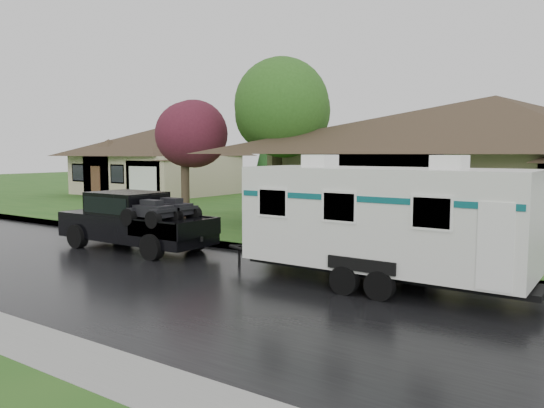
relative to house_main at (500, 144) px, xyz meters
The scene contains 11 objects.
ground 14.48m from the house_main, 99.41° to the right, with size 140.00×140.00×0.00m, color #26581B.
road 16.40m from the house_main, 98.24° to the right, with size 140.00×8.00×0.01m, color black.
curb 12.32m from the house_main, 101.19° to the right, with size 140.00×0.50×0.15m, color gray.
lawn 4.36m from the house_main, 153.11° to the left, with size 140.00×26.00×0.15m, color #26581B.
house_main is the anchor object (origin of this frame).
house_far 24.17m from the house_main, behind, with size 10.80×8.64×5.80m.
tree_left_green 10.04m from the house_main, 146.83° to the right, with size 4.27×4.27×7.06m.
tree_red 14.30m from the house_main, 149.98° to the right, with size 3.33×3.33×5.51m.
shrub_row 5.42m from the house_main, 93.69° to the right, with size 13.60×1.00×1.00m.
pickup_truck 16.27m from the house_main, 122.31° to the right, with size 5.70×2.17×1.90m.
travel_trailer 13.72m from the house_main, 89.09° to the right, with size 7.03×2.47×3.15m.
Camera 1 is at (7.41, -11.45, 3.22)m, focal length 35.00 mm.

